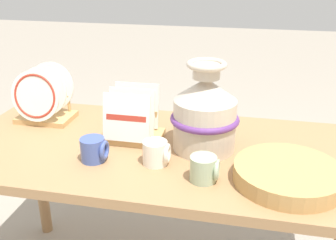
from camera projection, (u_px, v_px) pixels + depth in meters
name	position (u px, v px, depth m)	size (l,w,h in m)	color
display_table	(168.00, 167.00, 1.48)	(1.58, 0.72, 0.73)	#9E754C
ceramic_vase	(205.00, 113.00, 1.38)	(0.25, 0.25, 0.32)	beige
dish_rack_round_plates	(43.00, 102.00, 1.64)	(0.23, 0.18, 0.23)	tan
dish_rack_square_plates	(132.00, 125.00, 1.49)	(0.23, 0.17, 0.20)	tan
wicker_charger_stack	(288.00, 175.00, 1.21)	(0.34, 0.34, 0.05)	tan
mug_cobalt_glaze	(94.00, 150.00, 1.34)	(0.09, 0.08, 0.08)	#42569E
mug_sage_glaze	(205.00, 169.00, 1.22)	(0.09, 0.08, 0.08)	#9EB28E
mug_cream_glaze	(156.00, 153.00, 1.32)	(0.09, 0.08, 0.08)	silver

